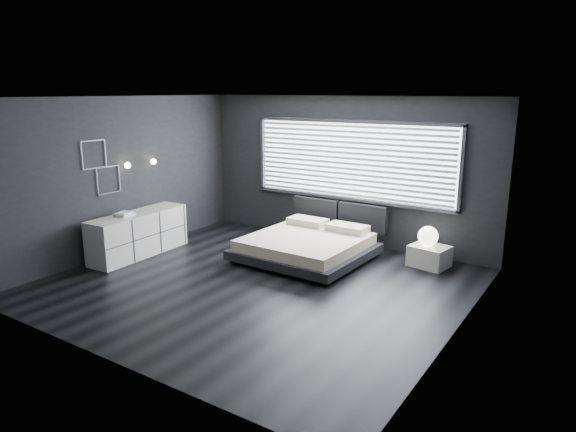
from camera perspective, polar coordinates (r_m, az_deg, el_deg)
The scene contains 12 objects.
room at distance 7.58m, azimuth -3.53°, elevation 2.39°, with size 6.04×6.00×2.80m.
window at distance 9.72m, azimuth 7.01°, elevation 6.10°, with size 4.14×0.09×1.52m.
headboard at distance 9.95m, azimuth 5.70°, elevation 0.21°, with size 1.96×0.16×0.52m.
sconce_near at distance 9.57m, azimuth -17.41°, elevation 5.39°, with size 0.18×0.11×0.11m.
sconce_far at distance 9.95m, azimuth -14.75°, elevation 5.87°, with size 0.18×0.11×0.11m.
wall_art_upper at distance 9.24m, azimuth -20.76°, elevation 6.42°, with size 0.01×0.48×0.48m.
wall_art_lower at distance 9.46m, azimuth -19.30°, elevation 3.80°, with size 0.01×0.48×0.48m.
bed at distance 9.02m, azimuth 2.09°, elevation -3.28°, with size 2.12×2.03×0.54m.
nightstand at distance 8.99m, azimuth 15.43°, elevation -4.31°, with size 0.61×0.51×0.35m, color silver.
orb_lamp at distance 8.91m, azimuth 15.30°, elevation -2.17°, with size 0.33×0.33×0.33m, color white.
dresser at distance 9.59m, azimuth -16.25°, elevation -1.92°, with size 0.64×1.96×0.78m.
book_stack at distance 9.35m, azimuth -17.74°, elevation 0.21°, with size 0.29×0.35×0.06m.
Camera 1 is at (4.46, -5.94, 2.90)m, focal length 32.00 mm.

